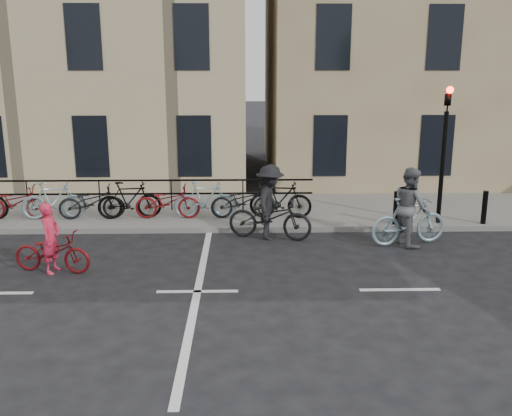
{
  "coord_description": "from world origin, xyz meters",
  "views": [
    {
      "loc": [
        0.92,
        -10.46,
        4.33
      ],
      "look_at": [
        1.2,
        2.34,
        1.1
      ],
      "focal_mm": 40.0,
      "sensor_mm": 36.0,
      "label": 1
    }
  ],
  "objects_px": {
    "cyclist_grey": "(410,214)",
    "cyclist_dark": "(270,210)",
    "cyclist_pink": "(52,249)",
    "traffic_light": "(445,138)"
  },
  "relations": [
    {
      "from": "cyclist_pink",
      "to": "cyclist_grey",
      "type": "bearing_deg",
      "value": -67.17
    },
    {
      "from": "cyclist_grey",
      "to": "cyclist_dark",
      "type": "relative_size",
      "value": 0.92
    },
    {
      "from": "cyclist_grey",
      "to": "cyclist_dark",
      "type": "distance_m",
      "value": 3.44
    },
    {
      "from": "cyclist_pink",
      "to": "cyclist_dark",
      "type": "height_order",
      "value": "cyclist_dark"
    },
    {
      "from": "cyclist_grey",
      "to": "cyclist_dark",
      "type": "height_order",
      "value": "cyclist_grey"
    },
    {
      "from": "traffic_light",
      "to": "cyclist_dark",
      "type": "relative_size",
      "value": 1.72
    },
    {
      "from": "cyclist_grey",
      "to": "cyclist_dark",
      "type": "bearing_deg",
      "value": 66.8
    },
    {
      "from": "cyclist_grey",
      "to": "traffic_light",
      "type": "bearing_deg",
      "value": -54.67
    },
    {
      "from": "cyclist_pink",
      "to": "cyclist_dark",
      "type": "bearing_deg",
      "value": -53.38
    },
    {
      "from": "cyclist_pink",
      "to": "cyclist_dark",
      "type": "distance_m",
      "value": 5.3
    }
  ]
}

